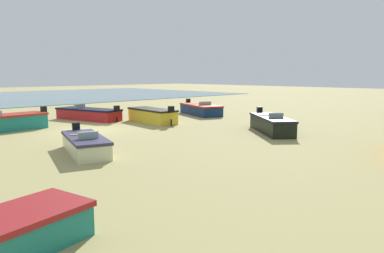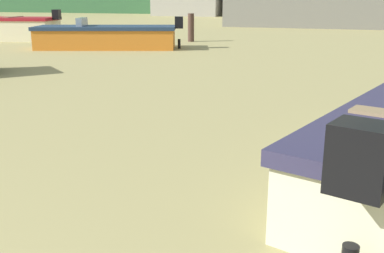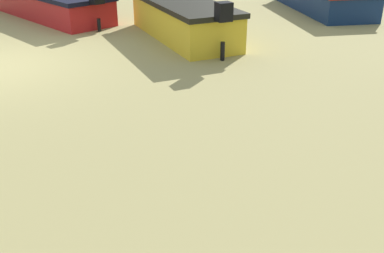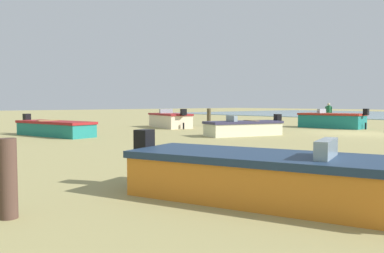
# 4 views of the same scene
# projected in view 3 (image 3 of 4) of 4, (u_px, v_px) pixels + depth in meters

# --- Properties ---
(boat_red_0) EXTENTS (2.89, 5.52, 1.15)m
(boat_red_0) POSITION_uv_depth(u_px,v_px,m) (49.00, 3.00, 14.14)
(boat_red_0) COLOR #B41C20
(boat_red_0) RESTS_ON ground
(boat_yellow_7) EXTENTS (1.85, 4.46, 1.27)m
(boat_yellow_7) POSITION_uv_depth(u_px,v_px,m) (184.00, 19.00, 11.71)
(boat_yellow_7) COLOR gold
(boat_yellow_7) RESTS_ON ground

